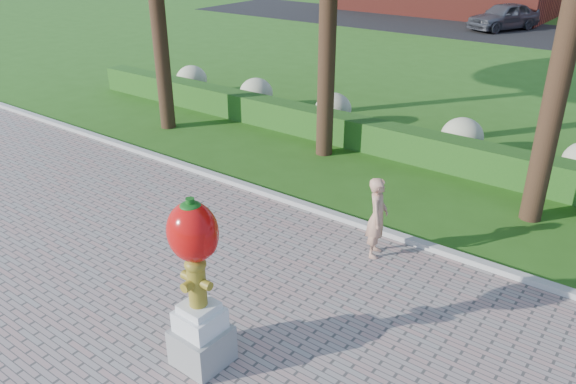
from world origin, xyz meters
name	(u,v)px	position (x,y,z in m)	size (l,w,h in m)	color
ground	(230,282)	(0.00, 0.00, 0.00)	(100.00, 100.00, 0.00)	#295A16
curb	(325,213)	(0.00, 3.00, 0.07)	(40.00, 0.18, 0.15)	#ADADA5
lawn_hedge	(410,145)	(0.00, 7.00, 0.40)	(24.00, 0.70, 0.80)	#154A15
hydrangea_row	(446,133)	(0.57, 8.00, 0.55)	(20.10, 1.10, 0.99)	#ACAC84
hydrant_sculpture	(197,281)	(1.03, -1.71, 1.39)	(0.74, 0.71, 2.55)	gray
woman	(377,217)	(1.59, 2.24, 0.81)	(0.56, 0.37, 1.54)	tan
parked_car	(504,16)	(-4.36, 28.41, 0.79)	(1.81, 4.50, 1.53)	#43444B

